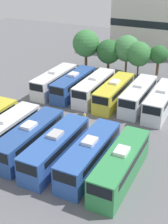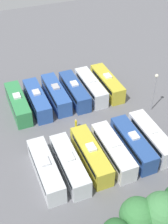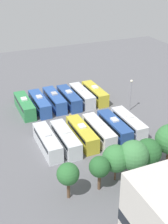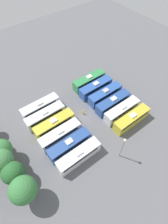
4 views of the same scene
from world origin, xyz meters
name	(u,v)px [view 3 (image 3 of 4)]	position (x,y,z in m)	size (l,w,h in m)	color
ground_plane	(75,121)	(0.00, 0.00, 0.00)	(114.40, 114.40, 0.00)	slate
bus_0	(95,93)	(-8.59, -8.08, 1.69)	(2.62, 10.29, 3.44)	gold
bus_1	(82,95)	(-5.19, -8.06, 1.69)	(2.62, 10.29, 3.44)	silver
bus_2	(69,98)	(-1.87, -8.01, 1.69)	(2.62, 10.29, 3.44)	#284C93
bus_3	(55,100)	(1.61, -8.36, 1.69)	(2.62, 10.29, 3.44)	#2D56A8
bus_4	(40,103)	(5.28, -7.97, 1.69)	(2.62, 10.29, 3.44)	#2D56A8
bus_5	(25,105)	(8.67, -8.21, 1.69)	(2.62, 10.29, 3.44)	#338C4C
bus_6	(129,123)	(-8.45, 8.08, 1.69)	(2.62, 10.29, 3.44)	silver
bus_7	(114,127)	(-5.13, 8.21, 1.69)	(2.62, 10.29, 3.44)	#284C93
bus_8	(99,131)	(-1.68, 8.42, 1.69)	(2.62, 10.29, 3.44)	silver
bus_9	(82,133)	(1.66, 8.00, 1.69)	(2.62, 10.29, 3.44)	gold
bus_10	(65,139)	(5.17, 8.51, 1.69)	(2.62, 10.29, 3.44)	silver
bus_11	(47,141)	(8.51, 8.09, 1.69)	(2.62, 10.29, 3.44)	silver
worker_person	(70,118)	(0.89, -0.17, 0.83)	(0.36, 0.36, 1.79)	gold
light_pole	(131,90)	(-13.32, 0.40, 5.09)	(0.60, 0.60, 7.46)	gray
tree_1	(148,152)	(-4.41, 20.57, 3.75)	(4.43, 4.43, 5.98)	brown
tree_2	(134,155)	(-1.21, 21.34, 4.52)	(4.73, 4.73, 6.89)	brown
tree_3	(116,158)	(1.33, 20.46, 4.06)	(4.33, 4.33, 6.23)	brown
tree_4	(100,167)	(4.59, 21.42, 4.11)	(3.20, 3.20, 5.77)	brown
tree_5	(68,174)	(9.48, 21.29, 4.24)	(3.28, 3.28, 5.93)	brown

